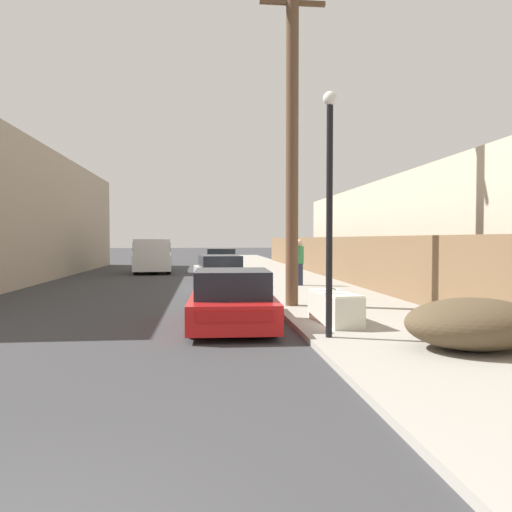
# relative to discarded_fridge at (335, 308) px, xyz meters

# --- Properties ---
(sidewalk_curb) EXTENTS (4.20, 63.00, 0.12)m
(sidewalk_curb) POSITION_rel_discarded_fridge_xyz_m (1.20, 15.62, -0.40)
(sidewalk_curb) COLOR #9E998E
(sidewalk_curb) RESTS_ON ground
(discarded_fridge) EXTENTS (0.83, 1.85, 0.70)m
(discarded_fridge) POSITION_rel_discarded_fridge_xyz_m (0.00, 0.00, 0.00)
(discarded_fridge) COLOR silver
(discarded_fridge) RESTS_ON sidewalk_curb
(parked_sports_car_red) EXTENTS (1.95, 4.08, 1.28)m
(parked_sports_car_red) POSITION_rel_discarded_fridge_xyz_m (-2.21, 0.44, 0.12)
(parked_sports_car_red) COLOR red
(parked_sports_car_red) RESTS_ON ground
(car_parked_mid) EXTENTS (2.15, 4.42, 1.30)m
(car_parked_mid) POSITION_rel_discarded_fridge_xyz_m (-2.21, 9.72, 0.15)
(car_parked_mid) COLOR silver
(car_parked_mid) RESTS_ON ground
(car_parked_far) EXTENTS (1.94, 4.17, 1.39)m
(car_parked_far) POSITION_rel_discarded_fridge_xyz_m (-1.81, 19.21, 0.20)
(car_parked_far) COLOR gray
(car_parked_far) RESTS_ON ground
(pickup_truck) EXTENTS (2.47, 5.61, 1.95)m
(pickup_truck) POSITION_rel_discarded_fridge_xyz_m (-5.77, 18.59, 0.50)
(pickup_truck) COLOR silver
(pickup_truck) RESTS_ON ground
(utility_pole) EXTENTS (1.80, 0.35, 9.15)m
(utility_pole) POSITION_rel_discarded_fridge_xyz_m (-0.42, 2.98, 4.32)
(utility_pole) COLOR brown
(utility_pole) RESTS_ON sidewalk_curb
(street_lamp) EXTENTS (0.26, 0.26, 4.54)m
(street_lamp) POSITION_rel_discarded_fridge_xyz_m (-0.52, -1.52, 2.31)
(street_lamp) COLOR black
(street_lamp) RESTS_ON sidewalk_curb
(brush_pile) EXTENTS (2.30, 1.75, 0.85)m
(brush_pile) POSITION_rel_discarded_fridge_xyz_m (1.63, -2.76, 0.09)
(brush_pile) COLOR brown
(brush_pile) RESTS_ON sidewalk_curb
(wooden_fence) EXTENTS (0.08, 39.31, 1.93)m
(wooden_fence) POSITION_rel_discarded_fridge_xyz_m (3.15, 13.31, 0.63)
(wooden_fence) COLOR brown
(wooden_fence) RESTS_ON sidewalk_curb
(building_right_house) EXTENTS (6.00, 22.54, 4.29)m
(building_right_house) POSITION_rel_discarded_fridge_xyz_m (7.09, 9.24, 1.69)
(building_right_house) COLOR beige
(building_right_house) RESTS_ON ground
(pedestrian) EXTENTS (0.34, 0.34, 1.82)m
(pedestrian) POSITION_rel_discarded_fridge_xyz_m (0.94, 8.86, 0.60)
(pedestrian) COLOR #282D42
(pedestrian) RESTS_ON sidewalk_curb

